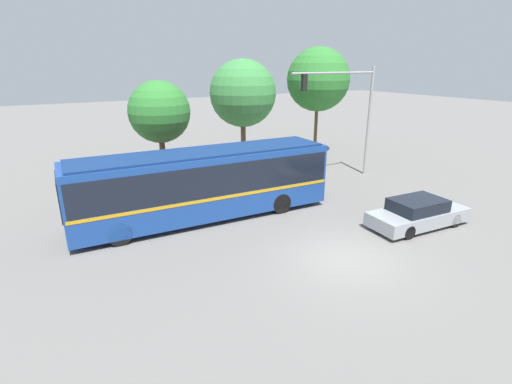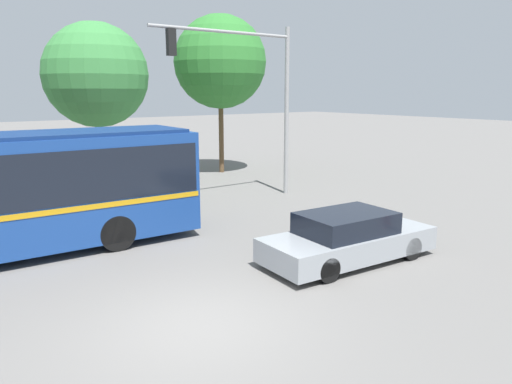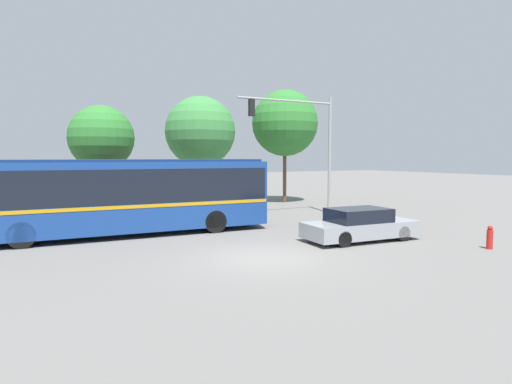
{
  "view_description": "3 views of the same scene",
  "coord_description": "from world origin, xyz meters",
  "px_view_note": "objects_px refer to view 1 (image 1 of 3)",
  "views": [
    {
      "loc": [
        -9.29,
        -9.29,
        6.98
      ],
      "look_at": [
        -0.83,
        5.32,
        1.26
      ],
      "focal_mm": 26.72,
      "sensor_mm": 36.0,
      "label": 1
    },
    {
      "loc": [
        -4.21,
        -7.41,
        4.31
      ],
      "look_at": [
        3.46,
        2.77,
        1.67
      ],
      "focal_mm": 34.25,
      "sensor_mm": 36.0,
      "label": 2
    },
    {
      "loc": [
        -6.94,
        -12.31,
        3.35
      ],
      "look_at": [
        2.45,
        5.01,
        1.74
      ],
      "focal_mm": 30.35,
      "sensor_mm": 36.0,
      "label": 3
    }
  ],
  "objects_px": {
    "sedan_foreground": "(418,213)",
    "street_tree_centre": "(243,94)",
    "street_tree_left": "(159,112)",
    "street_tree_right": "(318,80)",
    "city_bus": "(204,181)",
    "traffic_light_pole": "(352,105)"
  },
  "relations": [
    {
      "from": "sedan_foreground",
      "to": "street_tree_centre",
      "type": "height_order",
      "value": "street_tree_centre"
    },
    {
      "from": "street_tree_left",
      "to": "street_tree_right",
      "type": "distance_m",
      "value": 13.43
    },
    {
      "from": "city_bus",
      "to": "traffic_light_pole",
      "type": "distance_m",
      "value": 11.06
    },
    {
      "from": "city_bus",
      "to": "sedan_foreground",
      "type": "relative_size",
      "value": 2.53
    },
    {
      "from": "street_tree_right",
      "to": "sedan_foreground",
      "type": "bearing_deg",
      "value": -110.47
    },
    {
      "from": "street_tree_left",
      "to": "sedan_foreground",
      "type": "bearing_deg",
      "value": -55.43
    },
    {
      "from": "sedan_foreground",
      "to": "street_tree_left",
      "type": "height_order",
      "value": "street_tree_left"
    },
    {
      "from": "street_tree_left",
      "to": "street_tree_right",
      "type": "height_order",
      "value": "street_tree_right"
    },
    {
      "from": "traffic_light_pole",
      "to": "street_tree_left",
      "type": "relative_size",
      "value": 1.12
    },
    {
      "from": "traffic_light_pole",
      "to": "street_tree_centre",
      "type": "bearing_deg",
      "value": -56.95
    },
    {
      "from": "city_bus",
      "to": "street_tree_centre",
      "type": "distance_m",
      "value": 10.86
    },
    {
      "from": "city_bus",
      "to": "traffic_light_pole",
      "type": "relative_size",
      "value": 1.77
    },
    {
      "from": "street_tree_right",
      "to": "traffic_light_pole",
      "type": "bearing_deg",
      "value": -111.09
    },
    {
      "from": "traffic_light_pole",
      "to": "street_tree_centre",
      "type": "distance_m",
      "value": 7.58
    },
    {
      "from": "sedan_foreground",
      "to": "street_tree_right",
      "type": "bearing_deg",
      "value": 73.6
    },
    {
      "from": "sedan_foreground",
      "to": "traffic_light_pole",
      "type": "distance_m",
      "value": 8.92
    },
    {
      "from": "city_bus",
      "to": "street_tree_centre",
      "type": "height_order",
      "value": "street_tree_centre"
    },
    {
      "from": "street_tree_left",
      "to": "street_tree_centre",
      "type": "height_order",
      "value": "street_tree_centre"
    },
    {
      "from": "city_bus",
      "to": "street_tree_centre",
      "type": "xyz_separation_m",
      "value": [
        6.44,
        8.16,
        3.15
      ]
    },
    {
      "from": "city_bus",
      "to": "sedan_foreground",
      "type": "height_order",
      "value": "city_bus"
    },
    {
      "from": "street_tree_centre",
      "to": "street_tree_right",
      "type": "xyz_separation_m",
      "value": [
        6.58,
        0.02,
        0.79
      ]
    },
    {
      "from": "street_tree_left",
      "to": "street_tree_centre",
      "type": "relative_size",
      "value": 0.84
    }
  ]
}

